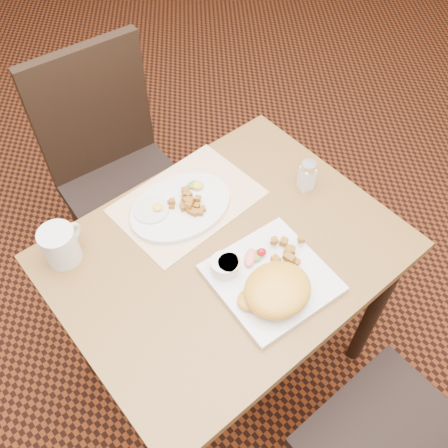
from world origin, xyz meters
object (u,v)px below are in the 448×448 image
Objects in this scene: coffee_mug at (61,245)px; plate_square at (271,278)px; chair_far at (116,167)px; plate_oval at (181,207)px; table at (226,271)px; salt_shaker at (307,175)px.

plate_square is at bearing -47.61° from coffee_mug.
plate_oval is at bearing 90.64° from chair_far.
coffee_mug reaches higher than table.
table is 0.67m from chair_far.
plate_square is 0.35m from salt_shaker.
salt_shaker is at bearing 120.29° from chair_far.
coffee_mug is at bearing 51.96° from chair_far.
coffee_mug is (-0.34, 0.26, 0.16)m from table.
plate_oval is (-0.04, 0.34, 0.00)m from plate_square.
coffee_mug is (-0.37, -0.40, 0.26)m from chair_far.
salt_shaker reaches higher than plate_oval.
salt_shaker is at bearing -26.62° from plate_oval.
coffee_mug reaches higher than salt_shaker.
coffee_mug reaches higher than plate_square.
table is 0.19m from plate_square.
plate_oval reaches higher than table.
coffee_mug is (-0.37, 0.41, 0.05)m from plate_square.
plate_square is (0.00, -0.80, 0.22)m from chair_far.
chair_far reaches higher than table.
coffee_mug is (-0.67, 0.24, 0.00)m from salt_shaker.
plate_square is at bearing -150.33° from salt_shaker.
plate_square is 2.80× the size of salt_shaker.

